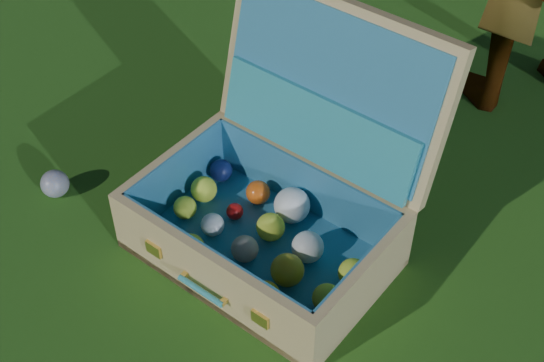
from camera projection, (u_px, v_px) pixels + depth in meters
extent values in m
plane|color=#215114|center=(278.00, 275.00, 1.84)|extent=(60.00, 60.00, 0.00)
sphere|color=#3F62A5|center=(55.00, 184.00, 2.01)|extent=(0.08, 0.08, 0.08)
cube|color=#D6B473|center=(262.00, 252.00, 1.88)|extent=(0.70, 0.58, 0.02)
cube|color=#D6B473|center=(209.00, 279.00, 1.71)|extent=(0.57, 0.22, 0.18)
cube|color=#D6B473|center=(308.00, 187.00, 1.93)|extent=(0.57, 0.22, 0.18)
cube|color=#D6B473|center=(174.00, 178.00, 1.95)|extent=(0.14, 0.34, 0.18)
cube|color=#D6B473|center=(362.00, 289.00, 1.69)|extent=(0.14, 0.34, 0.18)
cube|color=teal|center=(262.00, 248.00, 1.87)|extent=(0.65, 0.52, 0.01)
cube|color=teal|center=(213.00, 272.00, 1.71)|extent=(0.53, 0.19, 0.16)
cube|color=teal|center=(305.00, 187.00, 1.91)|extent=(0.53, 0.19, 0.16)
cube|color=teal|center=(177.00, 178.00, 1.94)|extent=(0.13, 0.34, 0.16)
cube|color=teal|center=(358.00, 283.00, 1.69)|extent=(0.13, 0.34, 0.16)
cube|color=#D6B473|center=(332.00, 83.00, 1.78)|extent=(0.61, 0.33, 0.40)
cube|color=teal|center=(328.00, 85.00, 1.76)|extent=(0.56, 0.28, 0.35)
cube|color=teal|center=(316.00, 128.00, 1.82)|extent=(0.53, 0.24, 0.17)
cube|color=#F2C659|center=(154.00, 249.00, 1.78)|extent=(0.05, 0.02, 0.04)
cube|color=#F2C659|center=(260.00, 319.00, 1.63)|extent=(0.05, 0.02, 0.04)
cylinder|color=teal|center=(201.00, 291.00, 1.71)|extent=(0.13, 0.06, 0.01)
cube|color=#F2C659|center=(184.00, 276.00, 1.74)|extent=(0.02, 0.02, 0.01)
cube|color=#F2C659|center=(223.00, 302.00, 1.68)|extent=(0.02, 0.02, 0.01)
sphere|color=#AA0E0D|center=(154.00, 227.00, 1.88)|extent=(0.05, 0.05, 0.05)
sphere|color=#DAE938|center=(190.00, 248.00, 1.81)|extent=(0.07, 0.07, 0.07)
sphere|color=#E65813|center=(223.00, 272.00, 1.78)|extent=(0.05, 0.05, 0.05)
sphere|color=gold|center=(265.00, 296.00, 1.71)|extent=(0.07, 0.07, 0.07)
sphere|color=#E65813|center=(308.00, 324.00, 1.66)|extent=(0.06, 0.06, 0.06)
sphere|color=#DAE938|center=(185.00, 208.00, 1.92)|extent=(0.06, 0.06, 0.06)
sphere|color=white|center=(212.00, 225.00, 1.88)|extent=(0.06, 0.06, 0.06)
sphere|color=tan|center=(245.00, 249.00, 1.82)|extent=(0.07, 0.07, 0.07)
sphere|color=gold|center=(287.00, 270.00, 1.76)|extent=(0.08, 0.08, 0.08)
sphere|color=#DAE938|center=(327.00, 298.00, 1.71)|extent=(0.07, 0.07, 0.07)
sphere|color=#DAE938|center=(204.00, 189.00, 1.96)|extent=(0.07, 0.07, 0.07)
sphere|color=#AA0E0D|center=(235.00, 211.00, 1.92)|extent=(0.04, 0.04, 0.04)
sphere|color=#DAE938|center=(271.00, 227.00, 1.86)|extent=(0.07, 0.07, 0.07)
sphere|color=white|center=(308.00, 247.00, 1.81)|extent=(0.08, 0.08, 0.08)
sphere|color=#DAE938|center=(353.00, 273.00, 1.76)|extent=(0.07, 0.07, 0.07)
sphere|color=#0F1A4C|center=(221.00, 170.00, 2.02)|extent=(0.06, 0.06, 0.06)
sphere|color=#E65813|center=(258.00, 192.00, 1.96)|extent=(0.06, 0.06, 0.06)
sphere|color=white|center=(292.00, 205.00, 1.90)|extent=(0.09, 0.09, 0.09)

